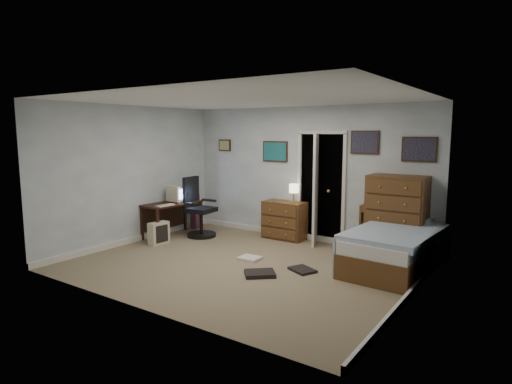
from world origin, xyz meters
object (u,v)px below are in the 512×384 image
(computer_desk, at_px, (169,210))
(office_chair, at_px, (198,214))
(low_dresser, at_px, (284,220))
(bed, at_px, (396,247))
(tall_dresser, at_px, (397,217))

(computer_desk, xyz_separation_m, office_chair, (0.48, 0.30, -0.07))
(computer_desk, distance_m, low_dresser, 2.25)
(low_dresser, height_order, bed, low_dresser)
(bed, bearing_deg, tall_dresser, 110.68)
(low_dresser, bearing_deg, bed, -14.63)
(low_dresser, bearing_deg, office_chair, -152.25)
(computer_desk, relative_size, bed, 0.57)
(computer_desk, xyz_separation_m, low_dresser, (1.97, 1.07, -0.16))
(tall_dresser, xyz_separation_m, bed, (0.18, -0.59, -0.35))
(office_chair, relative_size, bed, 0.55)
(computer_desk, bearing_deg, tall_dresser, 18.31)
(tall_dresser, bearing_deg, computer_desk, -165.60)
(low_dresser, distance_m, tall_dresser, 2.14)
(tall_dresser, bearing_deg, bed, -73.27)
(computer_desk, height_order, office_chair, office_chair)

